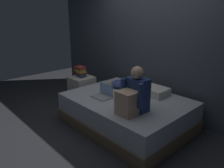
# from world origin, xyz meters

# --- Properties ---
(ground_plane) EXTENTS (8.00, 8.00, 0.00)m
(ground_plane) POSITION_xyz_m (0.00, 0.00, 0.00)
(ground_plane) COLOR #2D2D33
(wall_back) EXTENTS (5.60, 0.10, 2.70)m
(wall_back) POSITION_xyz_m (0.00, 1.20, 1.35)
(wall_back) COLOR #424751
(wall_back) RESTS_ON ground_plane
(bed) EXTENTS (2.00, 1.50, 0.50)m
(bed) POSITION_xyz_m (0.20, 0.30, 0.25)
(bed) COLOR #7A6047
(bed) RESTS_ON ground_plane
(nightstand) EXTENTS (0.44, 0.46, 0.59)m
(nightstand) POSITION_xyz_m (-1.10, 0.30, 0.29)
(nightstand) COLOR beige
(nightstand) RESTS_ON ground_plane
(person_sitting) EXTENTS (0.39, 0.44, 0.66)m
(person_sitting) POSITION_xyz_m (0.63, -0.03, 0.75)
(person_sitting) COLOR navy
(person_sitting) RESTS_ON bed
(laptop) EXTENTS (0.32, 0.23, 0.22)m
(laptop) POSITION_xyz_m (-0.10, 0.04, 0.55)
(laptop) COLOR #9EA0A5
(laptop) RESTS_ON bed
(pillow) EXTENTS (0.56, 0.36, 0.13)m
(pillow) POSITION_xyz_m (0.36, 0.75, 0.56)
(pillow) COLOR silver
(pillow) RESTS_ON bed
(book_stack) EXTENTS (0.23, 0.17, 0.22)m
(book_stack) POSITION_xyz_m (-1.10, 0.30, 0.70)
(book_stack) COLOR brown
(book_stack) RESTS_ON nightstand
(clothes_pile) EXTENTS (0.32, 0.32, 0.13)m
(clothes_pile) POSITION_xyz_m (-0.32, 0.55, 0.56)
(clothes_pile) COLOR #3D4C8E
(clothes_pile) RESTS_ON bed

